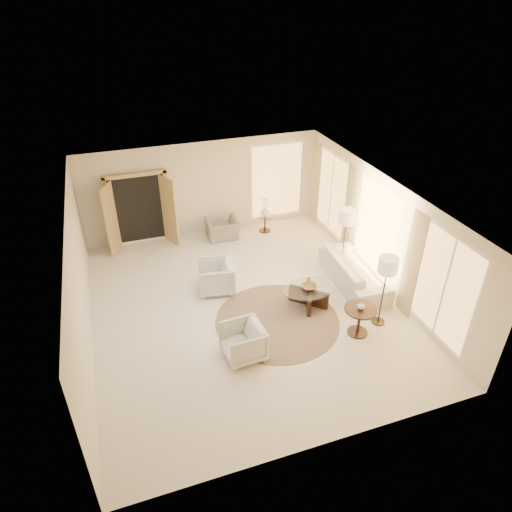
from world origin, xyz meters
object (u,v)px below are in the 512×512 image
object	(u,v)px
end_table	(360,316)
bowl	(309,287)
side_table	(265,222)
armchair_left	(216,275)
floor_lamp_far	(388,268)
coffee_table	(309,294)
side_vase	(265,211)
armchair_right	(243,340)
floor_lamp_near	(347,219)
end_vase	(361,306)
accent_chair	(222,226)
sofa	(354,271)

from	to	relation	value
end_table	bowl	xyz separation A→B (m)	(-0.61, 1.28, 0.06)
end_table	side_table	world-z (taller)	end_table
armchair_left	floor_lamp_far	bearing A→B (deg)	63.18
end_table	armchair_left	bearing A→B (deg)	134.34
coffee_table	armchair_left	bearing A→B (deg)	145.70
end_table	floor_lamp_far	world-z (taller)	floor_lamp_far
end_table	side_vase	distance (m)	5.11
armchair_right	floor_lamp_near	distance (m)	4.25
armchair_right	side_table	world-z (taller)	armchair_right
armchair_left	floor_lamp_near	distance (m)	3.55
armchair_left	end_vase	world-z (taller)	armchair_left
armchair_left	floor_lamp_far	distance (m)	4.10
accent_chair	coffee_table	bearing A→B (deg)	106.55
floor_lamp_far	side_table	bearing A→B (deg)	100.95
coffee_table	end_vase	world-z (taller)	end_vase
sofa	end_vase	xyz separation A→B (m)	(-0.85, -1.74, 0.39)
floor_lamp_far	bowl	size ratio (longest dim) A/B	4.90
side_table	floor_lamp_far	distance (m)	5.15
end_table	accent_chair	bearing A→B (deg)	108.21
accent_chair	coffee_table	xyz separation A→B (m)	(1.07, -3.82, -0.10)
side_vase	accent_chair	bearing A→B (deg)	180.00
coffee_table	side_vase	size ratio (longest dim) A/B	5.75
bowl	end_table	bearing A→B (deg)	-64.46
end_vase	bowl	bearing A→B (deg)	115.54
armchair_left	floor_lamp_far	world-z (taller)	floor_lamp_far
coffee_table	floor_lamp_far	bearing A→B (deg)	-42.01
end_table	side_vase	xyz separation A→B (m)	(-0.33, 5.10, 0.21)
armchair_left	side_vase	distance (m)	3.34
sofa	side_table	xyz separation A→B (m)	(-1.18, 3.35, -0.03)
armchair_left	bowl	size ratio (longest dim) A/B	2.48
floor_lamp_near	side_vase	bearing A→B (deg)	113.40
floor_lamp_near	sofa	bearing A→B (deg)	-90.00
armchair_left	floor_lamp_near	world-z (taller)	floor_lamp_near
armchair_right	bowl	distance (m)	2.29
floor_lamp_near	side_vase	world-z (taller)	floor_lamp_near
armchair_right	floor_lamp_far	bearing A→B (deg)	86.75
sofa	end_vase	world-z (taller)	end_vase
side_table	accent_chair	bearing A→B (deg)	180.00
armchair_left	end_table	xyz separation A→B (m)	(2.52, -2.58, 0.02)
sofa	floor_lamp_far	size ratio (longest dim) A/B	1.41
end_table	end_vase	distance (m)	0.29
armchair_right	accent_chair	bearing A→B (deg)	165.84
armchair_right	accent_chair	size ratio (longest dim) A/B	0.89
sofa	side_table	world-z (taller)	sofa
floor_lamp_near	bowl	distance (m)	2.08
floor_lamp_near	armchair_left	bearing A→B (deg)	176.36
accent_chair	bowl	bearing A→B (deg)	106.55
floor_lamp_far	end_vase	size ratio (longest dim) A/B	10.61
accent_chair	end_vase	size ratio (longest dim) A/B	5.72
armchair_left	side_table	size ratio (longest dim) A/B	1.63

